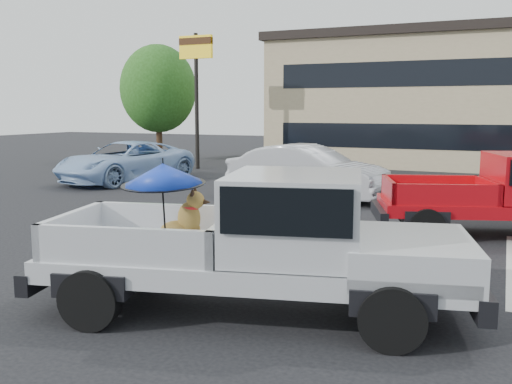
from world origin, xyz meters
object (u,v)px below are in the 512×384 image
(motel_sign, at_px, (196,64))
(silver_pickup, at_px, (276,236))
(blue_suv, at_px, (125,162))
(silver_sedan, at_px, (307,172))
(tree_left, at_px, (158,89))

(motel_sign, bearing_deg, silver_pickup, -57.31)
(silver_pickup, relative_size, blue_suv, 1.11)
(motel_sign, distance_m, blue_suv, 6.52)
(silver_sedan, height_order, blue_suv, silver_sedan)
(tree_left, relative_size, blue_suv, 1.11)
(motel_sign, bearing_deg, blue_suv, -91.14)
(tree_left, xyz_separation_m, silver_pickup, (14.15, -18.82, -2.68))
(silver_sedan, bearing_deg, blue_suv, 90.43)
(motel_sign, xyz_separation_m, blue_suv, (-0.10, -5.22, -3.90))
(silver_pickup, xyz_separation_m, blue_suv, (-10.26, 10.60, -0.30))
(motel_sign, distance_m, silver_pickup, 19.14)
(tree_left, bearing_deg, blue_suv, -64.63)
(motel_sign, bearing_deg, silver_sedan, -40.49)
(silver_sedan, bearing_deg, motel_sign, 58.09)
(silver_sedan, bearing_deg, silver_pickup, -155.11)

